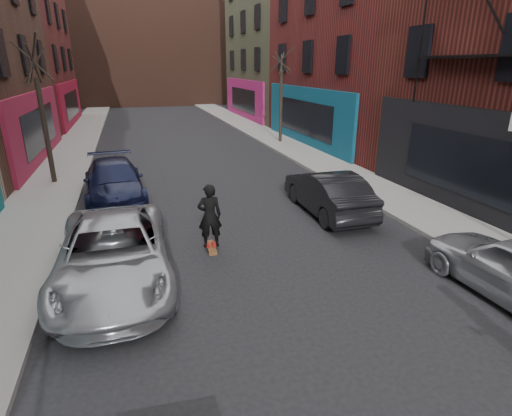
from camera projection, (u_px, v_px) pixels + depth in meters
sidewalk_left at (81, 137)px, 27.58m from camera, size 2.50×84.00×0.13m
sidewalk_right at (254, 129)px, 31.09m from camera, size 2.50×84.00×0.13m
building_far at (146, 46)px, 50.35m from camera, size 40.00×10.00×14.00m
tree_left_far at (41, 102)px, 15.70m from camera, size 2.00×2.00×6.50m
tree_right_far at (281, 86)px, 24.52m from camera, size 2.00×2.00×6.80m
parked_left_far at (114, 253)px, 9.01m from camera, size 2.50×5.33×1.47m
parked_left_end at (114, 181)px, 14.65m from camera, size 2.35×5.08×1.44m
parked_right_end at (328, 192)px, 13.41m from camera, size 1.63×4.42×1.44m
skateboard at (211, 248)px, 10.89m from camera, size 0.26×0.81×0.10m
skateboarder at (210, 216)px, 10.58m from camera, size 0.66×0.45×1.75m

